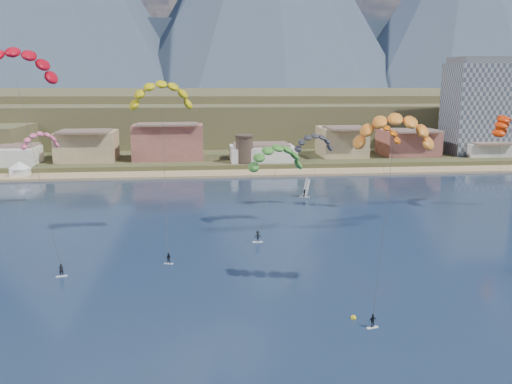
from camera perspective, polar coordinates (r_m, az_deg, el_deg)
ground at (r=59.86m, az=3.29°, el=-15.73°), size 2400.00×2400.00×0.00m
beach at (r=161.00m, az=-2.73°, el=1.90°), size 2200.00×12.00×0.90m
land at (r=613.11m, az=-5.18°, el=9.04°), size 2200.00×900.00×4.00m
foothills at (r=287.19m, az=0.31°, el=7.98°), size 940.00×210.00×18.00m
town at (r=178.27m, az=-16.05°, el=4.92°), size 400.00×24.00×12.00m
apartment_tower at (r=203.58m, az=21.73°, el=8.11°), size 20.00×16.00×32.00m
watchtower at (r=168.33m, az=-1.20°, el=4.44°), size 5.82×5.82×8.60m
kitesurfer_red at (r=95.85m, az=-23.39°, el=12.23°), size 15.81×18.70×34.65m
kitesurfer_yellow at (r=92.97m, az=-9.66°, el=10.10°), size 11.24×15.27×28.51m
kitesurfer_orange at (r=69.38m, az=13.91°, el=6.54°), size 10.72×12.33×24.56m
kitesurfer_green at (r=102.92m, az=2.07°, el=3.89°), size 11.69×14.34×17.80m
distant_kite_pink at (r=125.52m, az=-21.18°, el=5.22°), size 8.58×7.37×17.94m
distant_kite_dark at (r=117.33m, az=5.94°, el=5.34°), size 8.85×6.16×17.66m
distant_kite_orange at (r=116.51m, az=12.40°, el=6.17°), size 9.89×7.54×19.87m
distant_kite_red at (r=125.84m, az=23.68°, el=6.54°), size 8.01×9.74×21.31m
windsurfer at (r=130.41m, az=5.03°, el=0.06°), size 2.67×2.80×4.37m
buoy at (r=67.40m, az=9.91°, el=-12.52°), size 0.66×0.66×0.66m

